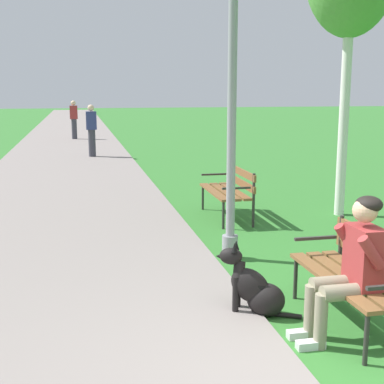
{
  "coord_description": "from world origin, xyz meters",
  "views": [
    {
      "loc": [
        -1.87,
        -3.05,
        2.11
      ],
      "look_at": [
        -0.55,
        3.1,
        0.9
      ],
      "focal_mm": 50.05,
      "sensor_mm": 36.0,
      "label": 1
    }
  ],
  "objects_px": {
    "person_seated_on_near_bench": "(352,263)",
    "pedestrian_distant": "(92,131)",
    "dog_black": "(255,289)",
    "pedestrian_further_distant": "(74,120)",
    "park_bench_mid": "(230,188)",
    "park_bench_near": "(358,271)",
    "lamp_post_near": "(232,76)"
  },
  "relations": [
    {
      "from": "pedestrian_distant",
      "to": "pedestrian_further_distant",
      "type": "relative_size",
      "value": 1.0
    },
    {
      "from": "pedestrian_further_distant",
      "to": "lamp_post_near",
      "type": "bearing_deg",
      "value": -83.44
    },
    {
      "from": "park_bench_near",
      "to": "person_seated_on_near_bench",
      "type": "height_order",
      "value": "person_seated_on_near_bench"
    },
    {
      "from": "park_bench_near",
      "to": "lamp_post_near",
      "type": "height_order",
      "value": "lamp_post_near"
    },
    {
      "from": "person_seated_on_near_bench",
      "to": "dog_black",
      "type": "bearing_deg",
      "value": 133.73
    },
    {
      "from": "park_bench_near",
      "to": "pedestrian_further_distant",
      "type": "distance_m",
      "value": 19.33
    },
    {
      "from": "pedestrian_distant",
      "to": "park_bench_mid",
      "type": "bearing_deg",
      "value": -76.91
    },
    {
      "from": "pedestrian_further_distant",
      "to": "dog_black",
      "type": "bearing_deg",
      "value": -84.79
    },
    {
      "from": "park_bench_mid",
      "to": "dog_black",
      "type": "height_order",
      "value": "park_bench_mid"
    },
    {
      "from": "lamp_post_near",
      "to": "pedestrian_further_distant",
      "type": "bearing_deg",
      "value": 96.56
    },
    {
      "from": "person_seated_on_near_bench",
      "to": "lamp_post_near",
      "type": "bearing_deg",
      "value": 99.03
    },
    {
      "from": "dog_black",
      "to": "pedestrian_further_distant",
      "type": "distance_m",
      "value": 18.84
    },
    {
      "from": "park_bench_mid",
      "to": "park_bench_near",
      "type": "bearing_deg",
      "value": -90.26
    },
    {
      "from": "lamp_post_near",
      "to": "pedestrian_further_distant",
      "type": "xyz_separation_m",
      "value": [
        -1.96,
        17.04,
        -1.42
      ]
    },
    {
      "from": "park_bench_near",
      "to": "pedestrian_further_distant",
      "type": "xyz_separation_m",
      "value": [
        -2.54,
        19.15,
        0.33
      ]
    },
    {
      "from": "dog_black",
      "to": "pedestrian_further_distant",
      "type": "xyz_separation_m",
      "value": [
        -1.71,
        18.76,
        0.58
      ]
    },
    {
      "from": "park_bench_near",
      "to": "pedestrian_distant",
      "type": "bearing_deg",
      "value": 98.79
    },
    {
      "from": "dog_black",
      "to": "pedestrian_further_distant",
      "type": "bearing_deg",
      "value": 95.21
    },
    {
      "from": "pedestrian_distant",
      "to": "dog_black",
      "type": "bearing_deg",
      "value": -84.71
    },
    {
      "from": "person_seated_on_near_bench",
      "to": "pedestrian_distant",
      "type": "distance_m",
      "value": 13.21
    },
    {
      "from": "park_bench_mid",
      "to": "pedestrian_distant",
      "type": "distance_m",
      "value": 8.85
    },
    {
      "from": "park_bench_near",
      "to": "lamp_post_near",
      "type": "bearing_deg",
      "value": 105.44
    },
    {
      "from": "park_bench_near",
      "to": "dog_black",
      "type": "xyz_separation_m",
      "value": [
        -0.83,
        0.4,
        -0.25
      ]
    },
    {
      "from": "park_bench_mid",
      "to": "lamp_post_near",
      "type": "distance_m",
      "value": 2.81
    },
    {
      "from": "park_bench_mid",
      "to": "dog_black",
      "type": "xyz_separation_m",
      "value": [
        -0.85,
        -3.83,
        -0.25
      ]
    },
    {
      "from": "person_seated_on_near_bench",
      "to": "pedestrian_distant",
      "type": "bearing_deg",
      "value": 97.73
    },
    {
      "from": "person_seated_on_near_bench",
      "to": "pedestrian_distant",
      "type": "xyz_separation_m",
      "value": [
        -1.78,
        13.09,
        0.16
      ]
    },
    {
      "from": "person_seated_on_near_bench",
      "to": "pedestrian_further_distant",
      "type": "distance_m",
      "value": 19.55
    },
    {
      "from": "park_bench_mid",
      "to": "person_seated_on_near_bench",
      "type": "bearing_deg",
      "value": -92.89
    },
    {
      "from": "person_seated_on_near_bench",
      "to": "park_bench_near",
      "type": "bearing_deg",
      "value": 50.71
    },
    {
      "from": "park_bench_mid",
      "to": "person_seated_on_near_bench",
      "type": "distance_m",
      "value": 4.49
    },
    {
      "from": "person_seated_on_near_bench",
      "to": "pedestrian_further_distant",
      "type": "bearing_deg",
      "value": 96.86
    }
  ]
}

